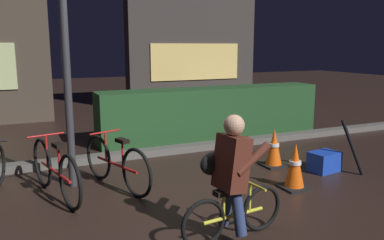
% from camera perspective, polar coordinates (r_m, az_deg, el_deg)
% --- Properties ---
extents(ground_plane, '(40.00, 40.00, 0.00)m').
position_cam_1_polar(ground_plane, '(4.90, 0.76, -11.78)').
color(ground_plane, black).
extents(sidewalk_curb, '(12.00, 0.24, 0.12)m').
position_cam_1_polar(sidewalk_curb, '(6.83, -7.08, -4.79)').
color(sidewalk_curb, '#56544F').
rests_on(sidewalk_curb, ground).
extents(hedge_row, '(4.80, 0.70, 1.03)m').
position_cam_1_polar(hedge_row, '(8.22, 3.02, 1.14)').
color(hedge_row, '#214723').
rests_on(hedge_row, ground).
extents(storefront_right, '(4.16, 0.54, 4.37)m').
position_cam_1_polar(storefront_right, '(12.40, 0.04, 12.07)').
color(storefront_right, '#383330').
rests_on(storefront_right, ground).
extents(street_post, '(0.10, 0.10, 2.91)m').
position_cam_1_polar(street_post, '(5.36, -17.66, 5.71)').
color(street_post, '#2D2D33').
rests_on(street_post, ground).
extents(parked_bike_center_left, '(0.51, 1.62, 0.76)m').
position_cam_1_polar(parked_bike_center_left, '(5.22, -19.24, -6.94)').
color(parked_bike_center_left, black).
rests_on(parked_bike_center_left, ground).
extents(parked_bike_center_right, '(0.57, 1.52, 0.73)m').
position_cam_1_polar(parked_bike_center_right, '(5.36, -10.92, -6.22)').
color(parked_bike_center_right, black).
rests_on(parked_bike_center_right, ground).
extents(traffic_cone_near, '(0.36, 0.36, 0.62)m').
position_cam_1_polar(traffic_cone_near, '(5.42, 14.70, -6.55)').
color(traffic_cone_near, black).
rests_on(traffic_cone_near, ground).
extents(traffic_cone_far, '(0.36, 0.36, 0.60)m').
position_cam_1_polar(traffic_cone_far, '(6.34, 11.80, -4.01)').
color(traffic_cone_far, black).
rests_on(traffic_cone_far, ground).
extents(blue_crate, '(0.48, 0.38, 0.30)m').
position_cam_1_polar(blue_crate, '(6.31, 18.61, -5.73)').
color(blue_crate, '#193DB7').
rests_on(blue_crate, ground).
extents(cyclist, '(1.19, 0.50, 1.25)m').
position_cam_1_polar(cyclist, '(3.84, 5.65, -8.30)').
color(cyclist, black).
rests_on(cyclist, ground).
extents(closed_umbrella, '(0.27, 0.32, 0.80)m').
position_cam_1_polar(closed_umbrella, '(6.28, 22.22, -3.69)').
color(closed_umbrella, black).
rests_on(closed_umbrella, ground).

